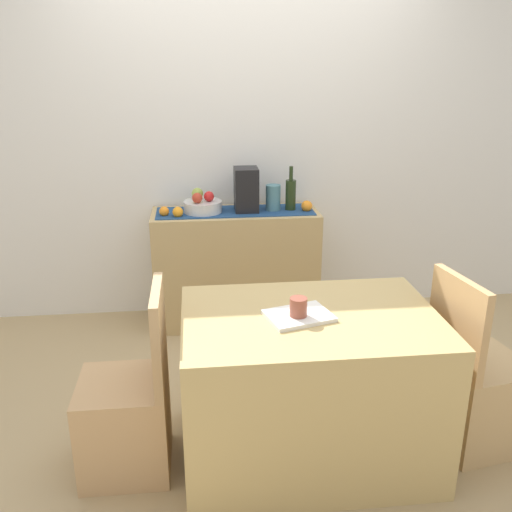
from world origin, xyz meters
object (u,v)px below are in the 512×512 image
dining_table (308,386)px  open_book (299,316)px  wine_bottle (291,194)px  fruit_bowl (203,207)px  chair_near_window (128,417)px  ceramic_vase (273,198)px  coffee_cup (298,309)px  chair_by_corner (476,394)px  coffee_maker (246,190)px  sideboard_console (236,267)px

dining_table → open_book: (-0.06, -0.02, 0.38)m
wine_bottle → dining_table: bearing=-96.1°
wine_bottle → dining_table: 1.62m
fruit_bowl → wine_bottle: (0.61, 0.00, 0.07)m
fruit_bowl → open_book: (0.39, -1.52, -0.12)m
open_book → dining_table: bearing=1.3°
fruit_bowl → chair_near_window: fruit_bowl is taller
dining_table → chair_near_window: size_ratio=1.29×
wine_bottle → chair_near_window: 1.93m
open_book → chair_near_window: (-0.78, 0.02, -0.48)m
ceramic_vase → wine_bottle: bearing=0.0°
ceramic_vase → coffee_cup: size_ratio=1.77×
ceramic_vase → chair_by_corner: (0.81, -1.51, -0.65)m
wine_bottle → coffee_maker: bearing=180.0°
sideboard_console → wine_bottle: wine_bottle is taller
dining_table → chair_by_corner: 0.85m
coffee_maker → coffee_cup: bearing=-86.9°
coffee_maker → ceramic_vase: (0.19, 0.00, -0.06)m
sideboard_console → chair_near_window: chair_near_window is taller
coffee_cup → dining_table: bearing=28.5°
wine_bottle → chair_by_corner: 1.79m
fruit_bowl → chair_by_corner: 2.07m
ceramic_vase → sideboard_console: bearing=180.0°
fruit_bowl → coffee_maker: coffee_maker is taller
fruit_bowl → ceramic_vase: 0.49m
open_book → coffee_cup: coffee_cup is taller
coffee_maker → ceramic_vase: bearing=0.0°
dining_table → fruit_bowl: bearing=106.6°
fruit_bowl → wine_bottle: bearing=0.0°
ceramic_vase → dining_table: (-0.04, -1.50, -0.54)m
dining_table → open_book: size_ratio=4.14×
sideboard_console → open_book: size_ratio=4.10×
chair_near_window → ceramic_vase: bearing=59.7°
sideboard_console → wine_bottle: size_ratio=3.73×
chair_by_corner → chair_near_window: bearing=179.9°
dining_table → chair_by_corner: (0.84, -0.00, -0.10)m
coffee_cup → chair_near_window: 0.94m
dining_table → open_book: bearing=-163.1°
coffee_maker → fruit_bowl: bearing=180.0°
ceramic_vase → chair_near_window: size_ratio=0.20×
fruit_bowl → chair_by_corner: fruit_bowl is taller
dining_table → chair_by_corner: bearing=-0.2°
sideboard_console → dining_table: 1.52m
fruit_bowl → open_book: fruit_bowl is taller
wine_bottle → fruit_bowl: bearing=180.0°
fruit_bowl → chair_by_corner: size_ratio=0.29×
fruit_bowl → chair_by_corner: bearing=-49.4°
fruit_bowl → coffee_maker: (0.30, 0.00, 0.11)m
fruit_bowl → coffee_cup: (0.38, -1.54, -0.07)m
sideboard_console → fruit_bowl: size_ratio=4.40×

